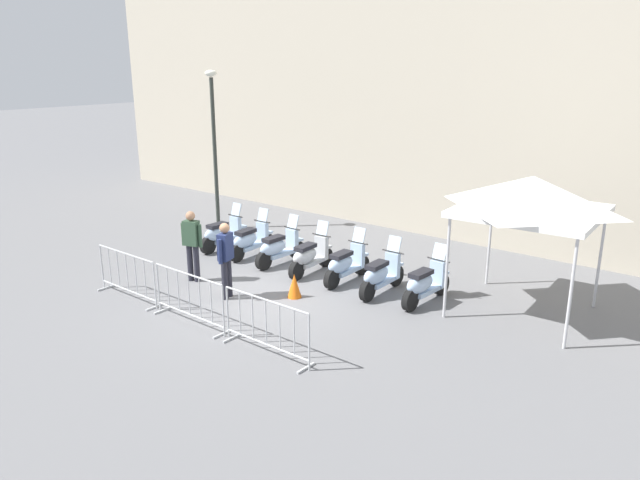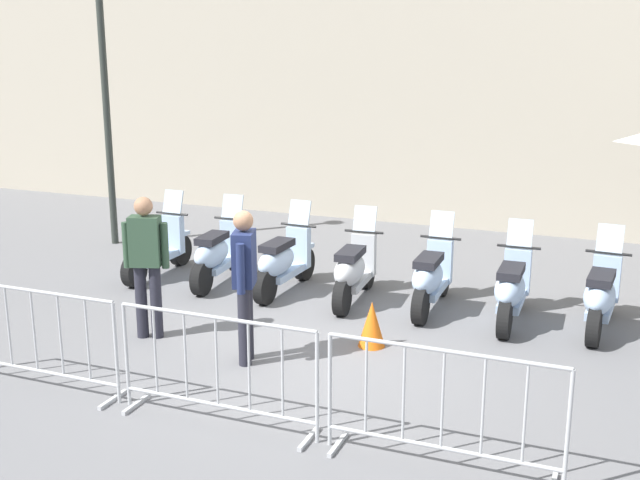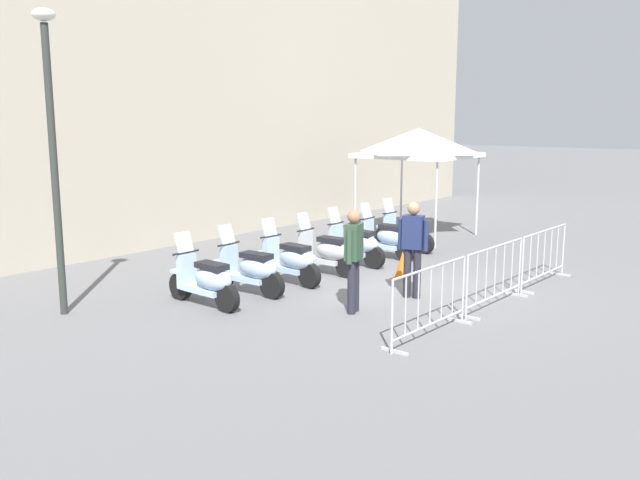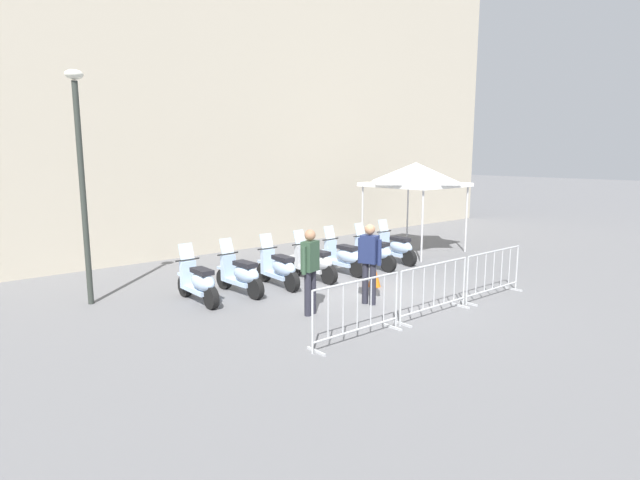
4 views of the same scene
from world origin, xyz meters
name	(u,v)px [view 3 (image 3 of 4)]	position (x,y,z in m)	size (l,w,h in m)	color
ground_plane	(406,289)	(0.00, 0.00, 0.00)	(120.00, 120.00, 0.00)	slate
building_facade	(137,1)	(0.40, 8.05, 6.03)	(28.00, 2.40, 12.05)	#B2A893
motorcycle_0	(206,281)	(-3.09, 2.15, 0.45)	(0.56, 1.73, 1.24)	black
motorcycle_1	(250,270)	(-2.02, 2.12, 0.45)	(0.56, 1.72, 1.24)	black
motorcycle_2	(289,261)	(-0.97, 2.05, 0.45)	(0.56, 1.73, 1.24)	black
motorcycle_3	(325,252)	(0.10, 1.97, 0.45)	(0.56, 1.72, 1.24)	black
motorcycle_4	(354,245)	(1.16, 1.98, 0.45)	(0.56, 1.72, 1.24)	black
motorcycle_5	(386,239)	(2.22, 1.83, 0.45)	(0.56, 1.72, 1.24)	black
motorcycle_6	(406,232)	(3.28, 1.90, 0.45)	(0.58, 1.72, 1.24)	black
barrier_segment_0	(430,302)	(-2.21, -1.69, 0.52)	(2.03, 0.53, 1.07)	#B2B5B7
barrier_segment_1	(495,277)	(-0.09, -1.79, 0.52)	(2.03, 0.53, 1.07)	#B2B5B7
barrier_segment_2	(544,257)	(2.03, -1.90, 0.52)	(2.03, 0.53, 1.07)	#B2B5B7
street_lamp	(52,131)	(-4.83, 3.70, 3.00)	(0.36, 0.36, 4.86)	#2D332D
officer_near_row_end	(354,255)	(-1.85, -0.07, 0.98)	(0.53, 0.31, 1.73)	#23232D
officer_mid_plaza	(413,244)	(-0.44, -0.38, 0.98)	(0.30, 0.53, 1.73)	#23232D
canopy_tent	(418,143)	(5.14, 2.67, 2.52)	(2.66, 2.66, 2.91)	silver
traffic_cone	(402,265)	(0.76, 0.52, 0.28)	(0.32, 0.32, 0.55)	orange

